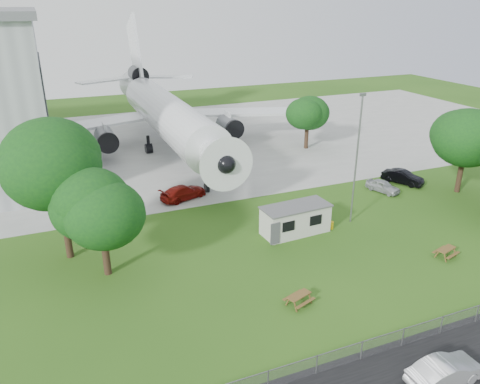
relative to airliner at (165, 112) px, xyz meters
name	(u,v)px	position (x,y,z in m)	size (l,w,h in m)	color
ground	(308,272)	(2.00, -35.86, -5.27)	(160.00, 160.00, 0.00)	#3D6C1E
concrete_apron	(177,143)	(2.00, 2.14, -5.25)	(120.00, 46.00, 0.03)	#B7B7B2
airliner	(165,112)	(0.00, 0.00, 0.00)	(46.36, 47.73, 17.69)	white
site_cabin	(295,219)	(4.25, -29.63, -3.96)	(6.83, 3.07, 2.62)	beige
picnic_west	(299,304)	(-0.71, -39.26, -5.27)	(1.80, 1.50, 0.76)	brown
picnic_east	(445,257)	(13.53, -38.17, -5.27)	(1.80, 1.50, 0.76)	brown
fence	(388,350)	(2.00, -45.36, -5.27)	(58.00, 0.04, 1.30)	gray
lamp_mast	(356,161)	(10.20, -29.66, 0.73)	(0.16, 0.16, 12.00)	slate
tree_west_big	(57,168)	(-14.83, -26.42, 2.42)	(7.85, 7.85, 11.63)	#382619
tree_west_small	(100,207)	(-12.34, -30.22, 0.31)	(5.97, 5.97, 8.59)	#382619
tree_east_back	(468,133)	(25.36, -27.83, 1.34)	(7.68, 7.68, 10.46)	#382619
tree_far_apron	(308,111)	(18.20, -7.32, 0.02)	(5.56, 5.56, 8.09)	#382619
car_centre_sedan	(445,372)	(3.13, -48.57, -4.53)	(1.57, 4.50, 1.48)	white
car_ne_hatch	(383,186)	(17.77, -24.74, -4.63)	(1.52, 3.78, 1.29)	#A7AAAE
car_ne_sedan	(403,177)	(21.45, -23.57, -4.51)	(1.61, 4.61, 1.52)	black
car_apron_van	(183,192)	(-2.92, -18.36, -4.53)	(2.08, 5.11, 1.48)	maroon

